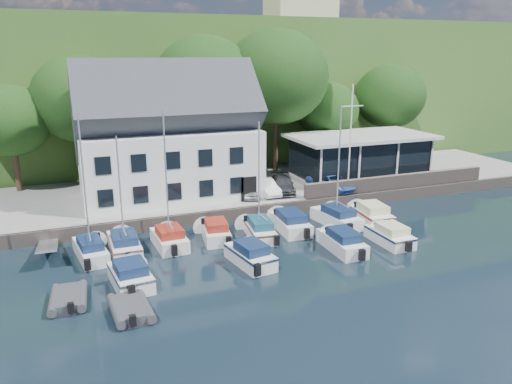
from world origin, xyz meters
The scene contains 35 objects.
ground centered at (0.00, 0.00, 0.00)m, with size 180.00×180.00×0.00m, color black.
quay centered at (0.00, 17.50, 0.50)m, with size 60.00×13.00×1.00m, color gray.
quay_face centered at (0.00, 11.00, 0.50)m, with size 60.00×0.30×1.00m, color #63574F.
hillside centered at (0.00, 62.00, 8.00)m, with size 160.00×75.00×16.00m, color #325520.
field_patch centered at (8.00, 70.00, 16.15)m, with size 50.00×30.00×0.30m, color #5F6E37.
farmhouse centered at (22.00, 52.00, 20.10)m, with size 10.40×7.00×8.20m, color #C7BA94, non-canonical shape.
harbor_building centered at (-7.00, 16.50, 5.35)m, with size 14.40×8.20×8.70m, color silver, non-canonical shape.
club_pavilion centered at (11.00, 16.00, 3.05)m, with size 13.20×7.20×4.10m, color black, non-canonical shape.
seawall centered at (12.00, 11.40, 1.60)m, with size 18.00×0.50×1.20m, color #63574F.
gangway centered at (-16.50, 9.00, 0.00)m, with size 1.20×6.00×1.40m, color silver, non-canonical shape.
car_silver centered at (-0.89, 13.54, 1.58)m, with size 1.37×3.40×1.16m, color silver.
car_white centered at (0.49, 13.79, 1.65)m, with size 1.37×3.92×1.29m, color silver.
car_dgrey centered at (2.14, 13.98, 1.64)m, with size 1.81×4.44×1.29m, color #333338.
car_blue centered at (6.38, 13.06, 1.71)m, with size 1.64×4.16×1.42m, color #32579A.
flagpole centered at (7.66, 12.45, 5.51)m, with size 2.17×0.20×9.02m, color silver, non-canonical shape.
tree_0 centered at (-18.88, 22.53, 5.51)m, with size 6.61×6.61×9.03m, color black, non-canonical shape.
tree_1 centered at (-13.24, 22.76, 6.68)m, with size 8.32×8.32×11.37m, color black, non-canonical shape.
tree_2 centered at (-2.11, 22.54, 7.57)m, with size 9.61×9.61×13.13m, color black, non-canonical shape.
tree_3 centered at (4.64, 21.33, 7.89)m, with size 10.08×10.08×13.77m, color black, non-canonical shape.
tree_4 centered at (10.71, 21.88, 5.34)m, with size 6.36×6.36×8.69m, color black, non-canonical shape.
tree_5 centered at (18.36, 22.07, 6.16)m, with size 7.55×7.55×10.32m, color black, non-canonical shape.
boat_r1_0 centered at (-14.00, 7.52, 4.17)m, with size 1.68×6.02×8.34m, color silver, non-canonical shape.
boat_r1_1 centered at (-11.89, 7.77, 4.13)m, with size 1.96×6.22×8.26m, color silver, non-canonical shape.
boat_r1_2 centered at (-8.98, 7.57, 4.35)m, with size 2.00×5.34×8.69m, color silver, non-canonical shape.
boat_r1_3 centered at (-5.72, 7.80, 0.71)m, with size 1.82×5.41×1.42m, color silver, non-canonical shape.
boat_r1_4 centered at (-2.71, 7.21, 4.21)m, with size 1.73×6.35×8.42m, color silver, non-canonical shape.
boat_r1_5 centered at (-0.13, 7.66, 0.73)m, with size 2.05×6.52×1.46m, color silver, non-canonical shape.
boat_r1_6 centered at (3.65, 7.43, 4.50)m, with size 1.97×6.38×8.99m, color silver, non-canonical shape.
boat_r1_7 centered at (6.42, 7.05, 0.75)m, with size 2.13×6.04×1.50m, color silver, non-canonical shape.
boat_r2_0 centered at (-12.17, 2.62, 0.74)m, with size 2.06×5.07×1.48m, color silver, non-canonical shape.
boat_r2_2 centered at (-4.96, 2.94, 0.74)m, with size 1.87×5.47×1.48m, color silver, non-canonical shape.
boat_r2_3 centered at (1.44, 2.92, 0.72)m, with size 1.88×6.05×1.44m, color silver, non-canonical shape.
boat_r2_4 centered at (5.10, 2.80, 0.69)m, with size 1.92×5.31×1.38m, color silver, non-canonical shape.
dinghy_0 centered at (-15.46, 1.70, 0.37)m, with size 1.91×3.19×0.74m, color #37383C, non-canonical shape.
dinghy_1 centered at (-12.61, -0.60, 0.38)m, with size 1.96×3.27×0.76m, color #37383C, non-canonical shape.
Camera 1 is at (-14.84, -23.52, 12.56)m, focal length 35.00 mm.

